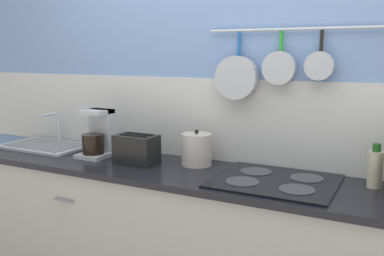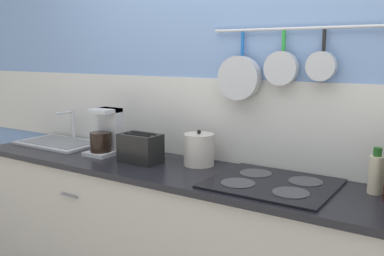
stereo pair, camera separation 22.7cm
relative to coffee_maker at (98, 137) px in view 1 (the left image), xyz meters
name	(u,v)px [view 1 (the left image)]	position (x,y,z in m)	size (l,w,h in m)	color
wall_back	(237,97)	(0.81, 0.27, 0.26)	(7.20, 0.15, 2.60)	#7293C6
cabinet_base	(213,256)	(0.81, -0.05, -0.58)	(3.23, 0.54, 0.86)	#B7B2A8
countertop	(213,177)	(0.81, -0.05, -0.14)	(3.27, 0.56, 0.03)	black
sink_basin	(45,144)	(-0.49, 0.04, -0.10)	(0.58, 0.36, 0.23)	#B7BABF
coffee_maker	(98,137)	(0.00, 0.00, 0.00)	(0.18, 0.21, 0.29)	#B7BABF
toaster	(137,149)	(0.32, -0.05, -0.04)	(0.26, 0.15, 0.17)	black
kettle	(197,149)	(0.64, 0.08, -0.03)	(0.17, 0.17, 0.21)	beige
cooktop	(275,181)	(1.14, -0.04, -0.11)	(0.59, 0.51, 0.01)	black
bottle_vinegar	(375,168)	(1.58, 0.09, -0.03)	(0.07, 0.07, 0.21)	#BFB799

